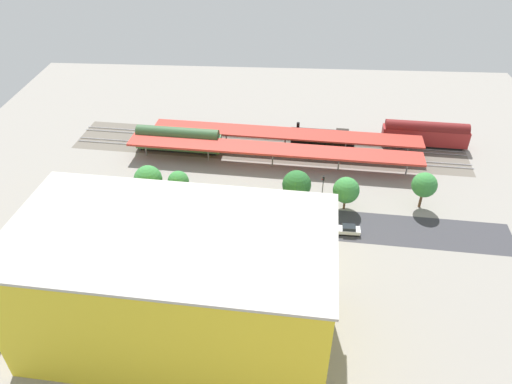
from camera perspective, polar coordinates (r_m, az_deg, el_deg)
ground_plane at (r=92.92m, az=0.84°, el=-1.78°), size 145.17×145.17×0.00m
rail_bed at (r=112.03m, az=1.41°, el=5.42°), size 91.49×20.27×0.01m
street_asphalt at (r=90.06m, az=0.73°, el=-3.19°), size 91.15×15.84×0.01m
track_rails at (r=111.94m, az=1.41°, el=5.50°), size 90.48×13.87×0.12m
platform_canopy_near at (r=103.32m, az=2.01°, el=5.15°), size 64.04×10.14×4.27m
platform_canopy_far at (r=109.78m, az=3.54°, el=7.00°), size 61.60×10.08×4.09m
locomotive at (r=113.92m, az=8.00°, el=6.61°), size 14.96×3.60×4.90m
passenger_coach at (r=117.57m, az=19.59°, el=6.61°), size 19.54×4.42×6.18m
freight_coach_far at (r=110.62m, az=-9.30°, el=6.31°), size 19.79×4.56×5.80m
parked_car_0 at (r=87.97m, az=11.00°, el=-4.48°), size 4.23×1.91×1.67m
parked_car_1 at (r=86.97m, az=6.01°, el=-4.48°), size 4.88×2.08×1.62m
parked_car_2 at (r=87.17m, az=0.46°, el=-4.11°), size 4.65×2.29×1.70m
parked_car_3 at (r=87.27m, az=-4.20°, el=-4.15°), size 4.40×2.22×1.71m
construction_building at (r=66.02m, az=-9.51°, el=-10.98°), size 42.09×23.87×18.21m
construction_roof_slab at (r=59.66m, az=-10.38°, el=-4.84°), size 42.74×24.51×0.40m
box_truck_0 at (r=83.27m, az=-7.11°, el=-5.99°), size 9.50×3.29×3.15m
street_tree_0 at (r=93.85m, az=-12.77°, el=1.48°), size 5.45×5.45×7.85m
street_tree_1 at (r=91.53m, az=10.72°, el=0.21°), size 5.03×5.03×6.86m
street_tree_2 at (r=93.16m, az=-9.26°, el=1.25°), size 4.11×4.11×6.64m
street_tree_3 at (r=95.34m, az=19.48°, el=0.79°), size 4.77×4.77×7.57m
street_tree_4 at (r=90.93m, az=4.88°, el=0.88°), size 5.54×5.54×7.58m
traffic_light at (r=91.43m, az=7.98°, el=0.65°), size 0.50×0.36×6.92m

